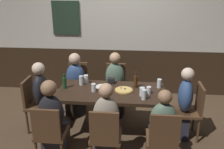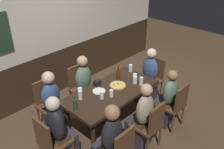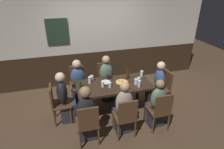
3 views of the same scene
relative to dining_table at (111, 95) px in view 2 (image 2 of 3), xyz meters
The scene contains 29 objects.
ground_plane 0.65m from the dining_table, ahead, with size 12.00×12.00×0.00m, color #4C3826.
wall_back 1.77m from the dining_table, 90.26° to the left, with size 6.40×0.13×2.60m.
dining_table is the anchor object (origin of this frame).
chair_head_west 1.25m from the dining_table, behind, with size 0.40×0.40×0.88m.
chair_mid_far 0.83m from the dining_table, 90.00° to the left, with size 0.40×0.40×0.88m.
chair_left_far 1.10m from the dining_table, 131.44° to the left, with size 0.40×0.40×0.88m.
chair_right_near 1.10m from the dining_table, 48.56° to the right, with size 0.40×0.40×0.88m.
chair_mid_near 0.83m from the dining_table, 90.00° to the right, with size 0.40×0.40×0.88m.
chair_head_east 1.25m from the dining_table, ahead, with size 0.40×0.40×0.88m.
person_head_west 1.09m from the dining_table, behind, with size 0.37×0.34×1.16m.
person_mid_far 0.68m from the dining_table, 90.00° to the left, with size 0.34×0.37×1.15m.
person_left_far 0.99m from the dining_table, 137.78° to the left, with size 0.34×0.37×1.12m.
person_right_near 1.00m from the dining_table, 42.15° to the right, with size 0.34×0.37×1.10m.
person_mid_near 0.68m from the dining_table, 90.00° to the right, with size 0.34×0.37×1.16m.
person_left_near 0.99m from the dining_table, 137.70° to the right, with size 0.34×0.37×1.17m.
person_head_east 1.09m from the dining_table, ahead, with size 0.37×0.34×1.15m.
pizza 0.22m from the dining_table, ahead, with size 0.28×0.28×0.03m.
highball_clear 0.22m from the dining_table, 134.93° to the right, with size 0.06×0.06×0.12m.
tumbler_water 0.31m from the dining_table, 168.80° to the right, with size 0.07×0.07×0.13m.
beer_glass_tall 0.51m from the dining_table, 15.88° to the right, with size 0.08×0.08×0.13m.
pint_glass_pale 0.59m from the dining_table, ahead, with size 0.07×0.07×0.11m.
beer_glass_half 0.78m from the dining_table, 14.55° to the left, with size 0.07×0.07×0.14m.
tumbler_short 0.57m from the dining_table, 27.34° to the right, with size 0.07×0.07×0.15m.
pint_glass_stout 0.56m from the dining_table, 159.58° to the left, with size 0.07×0.07×0.15m.
pint_glass_amber 0.54m from the dining_table, 148.77° to the left, with size 0.08×0.08×0.14m.
beer_bottle_green 0.76m from the dining_table, behind, with size 0.06×0.06×0.24m.
beer_bottle_brown 0.45m from the dining_table, 24.47° to the left, with size 0.06×0.06×0.26m.
plate_white_large 0.22m from the dining_table, 139.61° to the left, with size 0.21×0.21×0.01m, color white.
condiment_caddy 0.33m from the dining_table, 95.63° to the left, with size 0.11×0.09×0.09m, color black.
Camera 2 is at (-2.55, -2.42, 3.02)m, focal length 40.09 mm.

